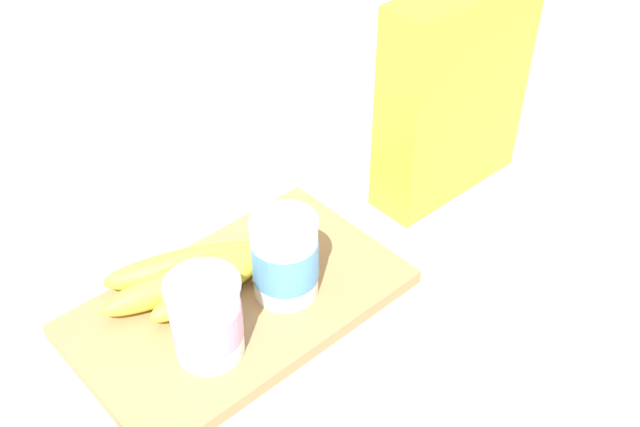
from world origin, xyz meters
The scene contains 6 objects.
ground_plane centered at (0.00, 0.00, 0.00)m, with size 2.40×2.40×0.00m, color silver.
cutting_board centered at (0.00, 0.00, 0.01)m, with size 0.34×0.20×0.02m, color #A37A4C.
cereal_box centered at (-0.33, 0.00, 0.13)m, with size 0.20×0.07×0.26m, color yellow.
yogurt_cup_front centered at (-0.04, 0.03, 0.06)m, with size 0.07×0.07×0.10m.
yogurt_cup_back centered at (0.06, 0.04, 0.06)m, with size 0.07×0.07×0.09m.
banana_bunch centered at (0.02, -0.04, 0.03)m, with size 0.20×0.11×0.04m.
Camera 1 is at (0.29, 0.45, 0.57)m, focal length 41.18 mm.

